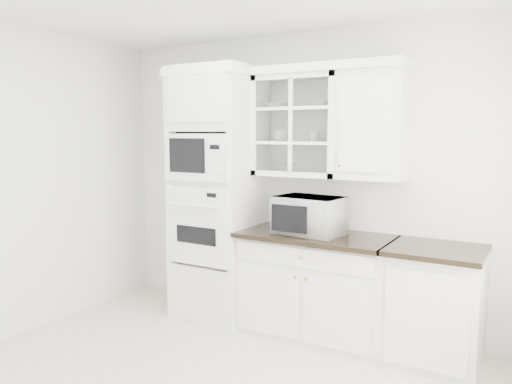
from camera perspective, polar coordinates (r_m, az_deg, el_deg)
The scene contains 12 objects.
room_shell at distance 3.53m, azimuth -3.76°, elevation 6.60°, with size 4.00×3.50×2.70m.
oven_column at distance 4.81m, azimuth -4.43°, elevation -0.26°, with size 0.76×0.68×2.40m.
base_cabinet_run at distance 4.49m, azimuth 6.89°, elevation -10.44°, with size 1.32×0.67×0.92m.
extra_base_cabinet at distance 4.21m, azimuth 19.72°, elevation -11.98°, with size 0.72×0.67×0.92m.
upper_cabinet_glass at distance 4.52m, azimuth 4.93°, elevation 7.54°, with size 0.80×0.33×0.90m.
upper_cabinet_solid at distance 4.27m, azimuth 13.19°, elevation 7.43°, with size 0.55×0.33×0.90m, color white.
crown_molding at distance 4.57m, azimuth 3.63°, elevation 13.64°, with size 2.14×0.38×0.07m, color white.
countertop_microwave at distance 4.34m, azimuth 6.24°, elevation -2.63°, with size 0.56×0.46×0.32m, color white.
bowl_a at distance 4.63m, azimuth 2.55°, elevation 9.85°, with size 0.21×0.21×0.05m, color white.
bowl_b at distance 4.46m, azimuth 7.13°, elevation 9.93°, with size 0.17×0.17×0.05m, color white.
cup_a at distance 4.61m, azimuth 2.90°, elevation 6.44°, with size 0.13×0.13×0.10m, color white.
cup_b at distance 4.46m, azimuth 6.65°, elevation 6.27°, with size 0.09×0.09×0.08m, color white.
Camera 1 is at (2.00, -2.48, 1.79)m, focal length 35.00 mm.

